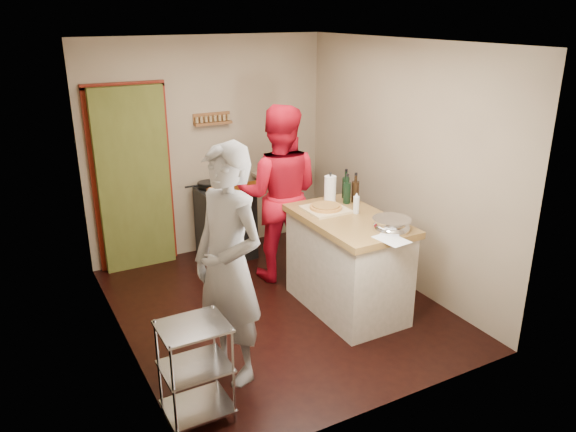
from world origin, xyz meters
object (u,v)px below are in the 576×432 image
object	(u,v)px
island	(348,261)
person_red	(279,194)
stove	(226,221)
person_stripe	(229,266)
wire_shelving	(196,368)

from	to	relation	value
island	person_red	distance (m)	1.12
stove	person_red	size ratio (longest dim) A/B	0.52
person_red	person_stripe	bearing A→B (deg)	80.75
island	person_stripe	distance (m)	1.58
wire_shelving	person_stripe	distance (m)	0.81
stove	island	bearing A→B (deg)	-72.33
stove	person_stripe	size ratio (longest dim) A/B	0.51
wire_shelving	island	world-z (taller)	island
stove	person_red	distance (m)	1.00
stove	wire_shelving	xyz separation A→B (m)	(-1.33, -2.62, -0.01)
person_red	wire_shelving	bearing A→B (deg)	78.72
wire_shelving	person_stripe	size ratio (longest dim) A/B	0.41
island	person_red	bearing A→B (deg)	104.19
stove	wire_shelving	distance (m)	2.94
wire_shelving	person_stripe	bearing A→B (deg)	41.73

